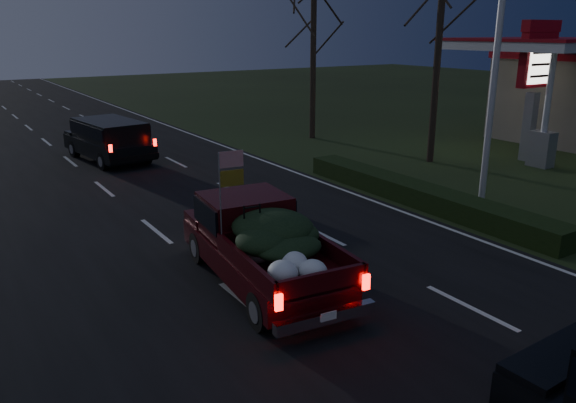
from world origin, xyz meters
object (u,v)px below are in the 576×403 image
lead_suv (109,136)px  gas_price_pylon (537,68)px  pickup_truck (261,239)px  light_pole (500,19)px

lead_suv → gas_price_pylon: bearing=-39.4°
pickup_truck → light_pole: bearing=14.3°
gas_price_pylon → light_pole: bearing=-155.3°
gas_price_pylon → lead_suv: gas_price_pylon is taller
gas_price_pylon → lead_suv: size_ratio=1.11×
pickup_truck → lead_suv: size_ratio=1.03×
gas_price_pylon → pickup_truck: 16.04m
light_pole → lead_suv: light_pole is taller
lead_suv → pickup_truck: bearing=-99.9°
pickup_truck → lead_suv: (0.67, 13.49, 0.07)m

